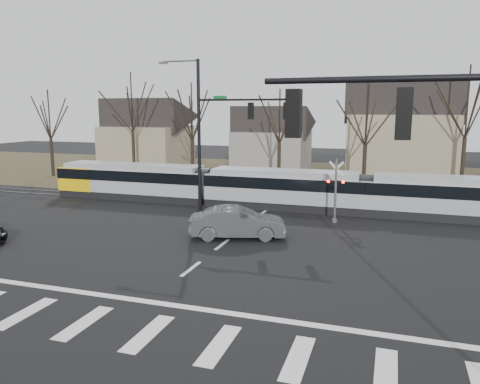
% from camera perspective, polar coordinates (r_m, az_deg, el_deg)
% --- Properties ---
extents(ground, '(140.00, 140.00, 0.00)m').
position_cam_1_polar(ground, '(19.47, -8.44, -11.12)').
color(ground, black).
extents(grass_verge, '(140.00, 28.00, 0.01)m').
position_cam_1_polar(grass_verge, '(49.39, 8.34, 1.79)').
color(grass_verge, '#38331E').
rests_on(grass_verge, ground).
extents(crosswalk, '(27.00, 2.60, 0.01)m').
position_cam_1_polar(crosswalk, '(16.29, -14.96, -15.70)').
color(crosswalk, silver).
rests_on(crosswalk, ground).
extents(stop_line, '(28.00, 0.35, 0.01)m').
position_cam_1_polar(stop_line, '(18.00, -11.06, -12.99)').
color(stop_line, silver).
rests_on(stop_line, ground).
extents(lane_dashes, '(0.18, 30.00, 0.01)m').
position_cam_1_polar(lane_dashes, '(33.96, 3.68, -1.86)').
color(lane_dashes, silver).
rests_on(lane_dashes, ground).
extents(rail_pair, '(90.00, 1.52, 0.06)m').
position_cam_1_polar(rail_pair, '(33.76, 3.60, -1.88)').
color(rail_pair, '#59595E').
rests_on(rail_pair, ground).
extents(tram, '(36.28, 2.69, 2.75)m').
position_cam_1_polar(tram, '(33.48, 5.15, 0.55)').
color(tram, gray).
rests_on(tram, ground).
extents(sedan, '(4.88, 6.29, 1.72)m').
position_cam_1_polar(sedan, '(25.72, -0.30, -3.75)').
color(sedan, '#404346').
rests_on(sedan, ground).
extents(signal_pole_far, '(9.28, 0.44, 10.20)m').
position_cam_1_polar(signal_pole_far, '(30.64, -2.26, 7.61)').
color(signal_pole_far, black).
rests_on(signal_pole_far, ground).
extents(rail_crossing_signal, '(1.08, 0.36, 4.00)m').
position_cam_1_polar(rail_crossing_signal, '(29.61, 11.56, -0.10)').
color(rail_crossing_signal, '#59595B').
rests_on(rail_crossing_signal, ground).
extents(tree_row, '(59.20, 7.20, 10.00)m').
position_cam_1_polar(tree_row, '(42.70, 9.78, 7.22)').
color(tree_row, black).
rests_on(tree_row, ground).
extents(house_a, '(9.72, 8.64, 8.60)m').
position_cam_1_polar(house_a, '(57.65, -11.32, 7.33)').
color(house_a, gray).
rests_on(house_a, ground).
extents(house_b, '(8.64, 7.56, 7.65)m').
position_cam_1_polar(house_b, '(53.93, 3.92, 6.80)').
color(house_b, gray).
rests_on(house_b, ground).
extents(house_c, '(10.80, 8.64, 10.10)m').
position_cam_1_polar(house_c, '(49.23, 19.17, 7.44)').
color(house_c, gray).
rests_on(house_c, ground).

